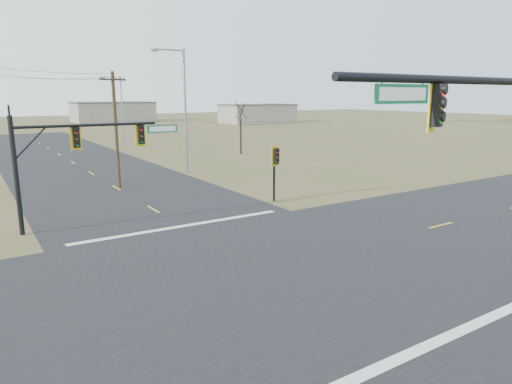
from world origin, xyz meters
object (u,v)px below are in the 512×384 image
pedestal_signal_ne (276,160)px  streetlight_a (183,105)px  utility_pole_near (116,128)px  mast_arm_far (83,145)px  streetlight_b (121,107)px  bare_tree_c (241,110)px

pedestal_signal_ne → streetlight_a: streetlight_a is taller
utility_pole_near → mast_arm_far: bearing=-115.5°
streetlight_b → bare_tree_c: (9.82, -15.61, -0.07)m
pedestal_signal_ne → streetlight_a: 14.27m
streetlight_b → mast_arm_far: bearing=-112.9°
mast_arm_far → bare_tree_c: (23.13, 22.37, 0.91)m
pedestal_signal_ne → bare_tree_c: size_ratio=0.56×
mast_arm_far → bare_tree_c: size_ratio=1.30×
pedestal_signal_ne → bare_tree_c: (11.15, 23.20, 2.51)m
mast_arm_far → streetlight_a: 17.49m
pedestal_signal_ne → streetlight_a: bearing=89.1°
utility_pole_near → streetlight_a: 8.19m
pedestal_signal_ne → utility_pole_near: 12.75m
streetlight_a → pedestal_signal_ne: bearing=-93.8°
streetlight_a → utility_pole_near: bearing=-158.0°
mast_arm_far → bare_tree_c: bearing=41.2°
mast_arm_far → utility_pole_near: size_ratio=1.01×
streetlight_a → streetlight_b: 25.04m
pedestal_signal_ne → utility_pole_near: (-7.55, 10.13, 1.77)m
streetlight_a → streetlight_b: (1.77, 24.96, -0.82)m
streetlight_b → bare_tree_c: size_ratio=1.42×
utility_pole_near → streetlight_a: size_ratio=0.79×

